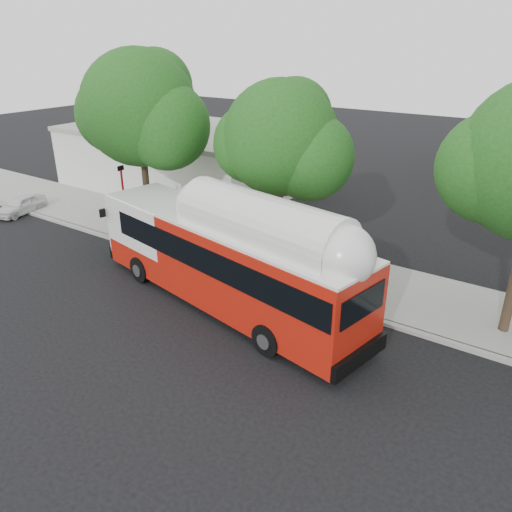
{
  "coord_description": "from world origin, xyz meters",
  "views": [
    {
      "loc": [
        10.31,
        -12.48,
        10.17
      ],
      "look_at": [
        -0.23,
        3.0,
        1.86
      ],
      "focal_mm": 35.0,
      "sensor_mm": 36.0,
      "label": 1
    }
  ],
  "objects": [
    {
      "name": "signal_pole",
      "position": [
        -9.31,
        4.17,
        2.13
      ],
      "size": [
        0.12,
        0.39,
        4.15
      ],
      "color": "#A91216",
      "rests_on": "ground"
    },
    {
      "name": "low_commercial_bldg",
      "position": [
        -14.0,
        14.0,
        2.15
      ],
      "size": [
        16.2,
        10.2,
        4.25
      ],
      "color": "silver",
      "rests_on": "ground"
    },
    {
      "name": "red_curb_segment",
      "position": [
        -3.0,
        3.9,
        0.08
      ],
      "size": [
        10.0,
        0.32,
        0.16
      ],
      "primitive_type": "cube",
      "color": "maroon",
      "rests_on": "ground"
    },
    {
      "name": "ground",
      "position": [
        0.0,
        0.0,
        0.0
      ],
      "size": [
        120.0,
        120.0,
        0.0
      ],
      "primitive_type": "plane",
      "color": "black",
      "rests_on": "ground"
    },
    {
      "name": "curb_strip",
      "position": [
        0.0,
        3.9,
        0.07
      ],
      "size": [
        60.0,
        0.3,
        0.15
      ],
      "primitive_type": "cube",
      "color": "gray",
      "rests_on": "ground"
    },
    {
      "name": "street_tree_mid",
      "position": [
        -0.59,
        6.06,
        5.91
      ],
      "size": [
        5.75,
        5.0,
        8.62
      ],
      "color": "#2D2116",
      "rests_on": "ground"
    },
    {
      "name": "parked_car",
      "position": [
        -18.28,
        3.65,
        0.57
      ],
      "size": [
        3.5,
        1.89,
        1.13
      ],
      "primitive_type": "imported",
      "rotation": [
        0.0,
        0.0,
        0.17
      ],
      "color": "silver",
      "rests_on": "ground"
    },
    {
      "name": "transit_bus",
      "position": [
        -0.78,
        1.68,
        1.93
      ],
      "size": [
        14.2,
        5.27,
        4.14
      ],
      "rotation": [
        0.0,
        0.0,
        -0.19
      ],
      "color": "#B6190C",
      "rests_on": "ground"
    },
    {
      "name": "street_tree_left",
      "position": [
        -8.53,
        5.56,
        6.6
      ],
      "size": [
        6.67,
        5.8,
        9.74
      ],
      "color": "#2D2116",
      "rests_on": "ground"
    },
    {
      "name": "sidewalk",
      "position": [
        0.0,
        6.5,
        0.07
      ],
      "size": [
        60.0,
        5.0,
        0.15
      ],
      "primitive_type": "cube",
      "color": "gray",
      "rests_on": "ground"
    }
  ]
}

